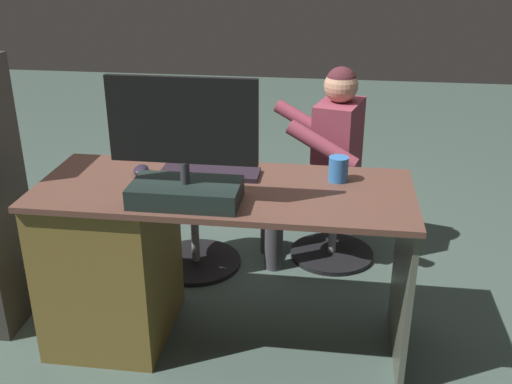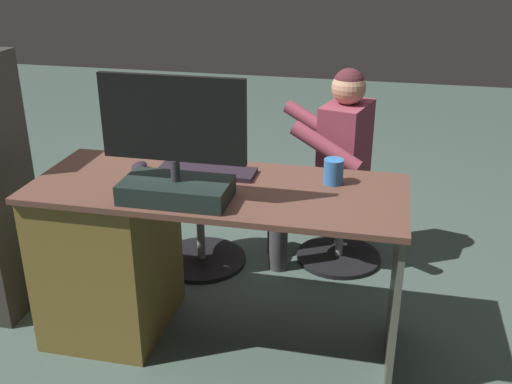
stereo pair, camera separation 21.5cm
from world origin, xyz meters
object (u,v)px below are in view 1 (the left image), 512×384
at_px(keyboard, 210,173).
at_px(tv_remote, 145,185).
at_px(cup, 338,169).
at_px(computer_mouse, 141,170).
at_px(teddy_bear, 193,166).
at_px(desk, 133,255).
at_px(person, 322,153).
at_px(office_chair_teddy, 195,224).
at_px(visitor_chair, 334,216).
at_px(monitor, 185,165).

relative_size(keyboard, tv_remote, 2.80).
bearing_deg(tv_remote, cup, -136.14).
bearing_deg(computer_mouse, teddy_bear, -99.12).
xyz_separation_m(desk, person, (-0.78, -0.81, 0.23)).
xyz_separation_m(teddy_bear, person, (-0.66, -0.16, 0.05)).
relative_size(computer_mouse, teddy_bear, 0.28).
distance_m(desk, office_chair_teddy, 0.66).
bearing_deg(desk, computer_mouse, -108.75).
bearing_deg(teddy_bear, visitor_chair, -166.15).
distance_m(tv_remote, teddy_bear, 0.71).
bearing_deg(keyboard, visitor_chair, -127.08).
xyz_separation_m(cup, tv_remote, (0.77, 0.17, -0.04)).
bearing_deg(monitor, keyboard, -96.90).
relative_size(desk, keyboard, 3.65).
xyz_separation_m(monitor, visitor_chair, (-0.57, -0.99, -0.65)).
height_order(cup, teddy_bear, cup).
bearing_deg(keyboard, computer_mouse, 4.91).
bearing_deg(desk, cup, -171.40).
xyz_separation_m(keyboard, office_chair_teddy, (0.21, -0.51, -0.51)).
height_order(monitor, computer_mouse, monitor).
bearing_deg(visitor_chair, keyboard, 52.92).
distance_m(cup, office_chair_teddy, 1.06).
relative_size(computer_mouse, cup, 0.92).
distance_m(visitor_chair, person, 0.38).
bearing_deg(visitor_chair, computer_mouse, 41.45).
height_order(office_chair_teddy, visitor_chair, same).
distance_m(computer_mouse, teddy_bear, 0.59).
height_order(monitor, person, monitor).
bearing_deg(computer_mouse, person, -136.52).
height_order(teddy_bear, visitor_chair, teddy_bear).
height_order(teddy_bear, person, person).
distance_m(computer_mouse, cup, 0.84).
xyz_separation_m(computer_mouse, cup, (-0.83, -0.03, 0.03)).
distance_m(desk, tv_remote, 0.37).
relative_size(keyboard, visitor_chair, 0.90).
distance_m(desk, monitor, 0.60).
bearing_deg(teddy_bear, monitor, 102.05).
bearing_deg(computer_mouse, cup, -177.67).
bearing_deg(keyboard, teddy_bear, -68.49).
bearing_deg(teddy_bear, keyboard, 111.51).
xyz_separation_m(keyboard, person, (-0.46, -0.69, -0.13)).
distance_m(monitor, cup, 0.65).
bearing_deg(cup, keyboard, 0.91).
relative_size(desk, tv_remote, 10.23).
relative_size(desk, cup, 14.73).
bearing_deg(desk, monitor, 151.30).
bearing_deg(monitor, visitor_chair, -119.87).
xyz_separation_m(computer_mouse, teddy_bear, (-0.09, -0.55, -0.18)).
relative_size(cup, office_chair_teddy, 0.21).
xyz_separation_m(monitor, tv_remote, (0.20, -0.12, -0.14)).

